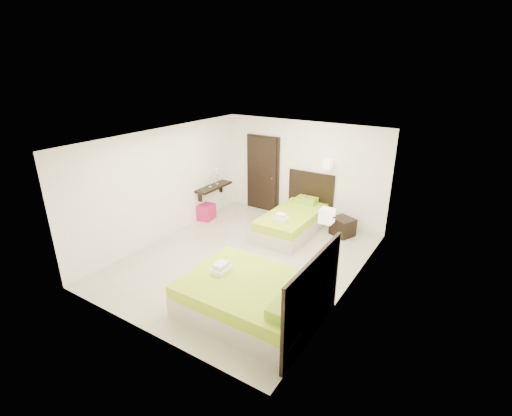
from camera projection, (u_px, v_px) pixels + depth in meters
The scene contains 7 objects.
floor at pixel (245, 259), 7.99m from camera, with size 5.50×5.50×0.00m, color #C0B79F.
bed_single at pixel (294, 220), 9.14m from camera, with size 1.27×2.11×1.74m.
bed_double at pixel (256, 297), 6.12m from camera, with size 2.24×1.91×1.85m.
nightstand at pixel (343, 227), 9.02m from camera, with size 0.50×0.44×0.44m, color black.
ottoman at pixel (206, 212), 9.95m from camera, with size 0.42×0.42×0.42m, color #A71647.
door at pixel (263, 174), 10.32m from camera, with size 1.02×0.15×2.14m.
console_shelf at pixel (214, 187), 9.99m from camera, with size 0.35×1.20×0.78m.
Camera 1 is at (3.98, -5.80, 3.95)m, focal length 26.00 mm.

